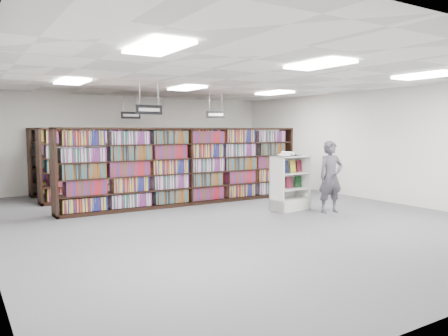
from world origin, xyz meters
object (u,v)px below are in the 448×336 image
shopper (331,177)px  bookshelf_row_near (187,166)px  endcap_display (289,192)px  open_book (288,155)px

shopper → bookshelf_row_near: bearing=142.0°
endcap_display → open_book: size_ratio=1.85×
bookshelf_row_near → open_book: bearing=-50.6°
open_book → shopper: shopper is taller
bookshelf_row_near → shopper: 3.83m
open_book → shopper: 1.18m
endcap_display → shopper: bearing=-58.2°
endcap_display → shopper: size_ratio=0.78×
endcap_display → open_book: open_book is taller
endcap_display → open_book: bearing=173.9°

